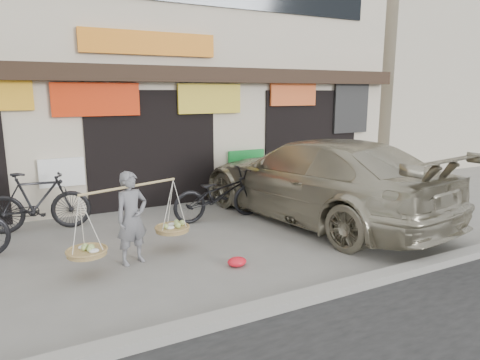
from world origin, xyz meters
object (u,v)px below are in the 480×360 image
bike_2 (219,194)px  suv (316,179)px  street_vendor (132,222)px  bike_1 (37,202)px

bike_2 → suv: (1.83, -0.89, 0.32)m
street_vendor → suv: suv is taller
street_vendor → bike_2: size_ratio=0.98×
bike_1 → bike_2: size_ratio=0.95×
bike_1 → suv: size_ratio=0.31×
bike_1 → street_vendor: bearing=-145.4°
bike_2 → suv: suv is taller
street_vendor → suv: size_ratio=0.32×
street_vendor → suv: 4.09m
suv → bike_1: bearing=-28.2°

